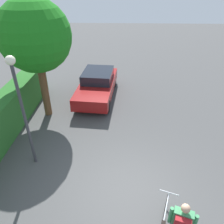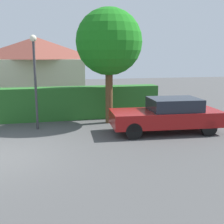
% 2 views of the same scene
% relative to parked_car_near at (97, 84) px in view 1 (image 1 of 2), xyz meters
% --- Properties ---
extents(ground_plane, '(60.00, 60.00, 0.00)m').
position_rel_parked_car_near_xyz_m(ground_plane, '(-6.40, -1.55, -0.74)').
color(ground_plane, '#484848').
extents(parked_car_near, '(4.61, 2.13, 1.42)m').
position_rel_parked_car_near_xyz_m(parked_car_near, '(0.00, 0.00, 0.00)').
color(parked_car_near, maroon).
rests_on(parked_car_near, ground).
extents(bicycle, '(1.66, 0.70, 0.99)m').
position_rel_parked_car_near_xyz_m(bicycle, '(-7.68, -2.43, -0.35)').
color(bicycle, black).
rests_on(bicycle, ground).
extents(person_rider, '(0.45, 0.60, 1.53)m').
position_rel_parked_car_near_xyz_m(person_rider, '(-7.99, -2.74, 0.18)').
color(person_rider, black).
rests_on(person_rider, ground).
extents(street_lamp, '(0.28, 0.28, 3.97)m').
position_rel_parked_car_near_xyz_m(street_lamp, '(-5.23, 1.80, 1.85)').
color(street_lamp, '#38383D').
rests_on(street_lamp, ground).
extents(tree_kerbside, '(3.01, 3.01, 5.26)m').
position_rel_parked_car_near_xyz_m(tree_kerbside, '(-1.94, 2.26, 2.98)').
color(tree_kerbside, brown).
rests_on(tree_kerbside, ground).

